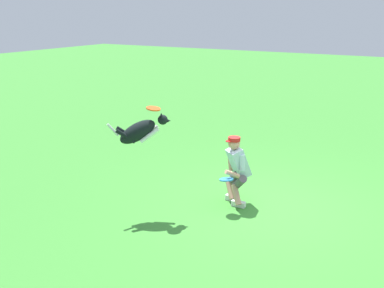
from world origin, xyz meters
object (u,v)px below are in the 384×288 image
Objects in this scene: dog at (140,131)px; frisbee_held at (226,179)px; person at (236,168)px; frisbee_flying at (153,109)px.

dog is 1.73m from frisbee_held.
frisbee_flying is at bearing -5.98° from person.
frisbee_held is (0.02, 0.39, -0.09)m from person.
frisbee_flying is (-0.20, -0.12, 0.39)m from dog.
person is at bearing -136.72° from frisbee_flying.
frisbee_flying reaches higher than dog.
frisbee_held is at bearing 38.35° from person.
person is at bearing -92.39° from frisbee_held.
person reaches higher than frisbee_held.
frisbee_flying reaches higher than person.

